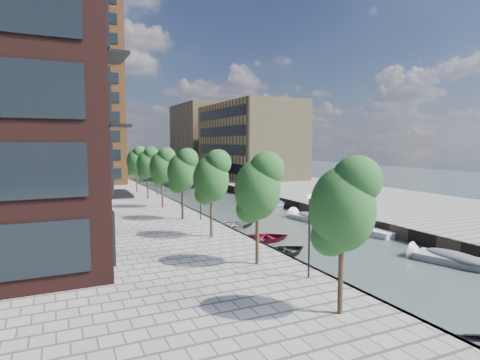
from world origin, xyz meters
TOP-DOWN VIEW (x-y plane):
  - water at (0.00, 40.00)m, footprint 300.00×300.00m
  - quay_right at (16.00, 40.00)m, footprint 20.00×140.00m
  - quay_wall_left at (-6.10, 40.00)m, footprint 0.25×140.00m
  - quay_wall_right at (6.10, 40.00)m, footprint 0.25×140.00m
  - far_closure at (0.00, 100.00)m, footprint 80.00×40.00m
  - apartment_block at (-20.00, 30.00)m, footprint 8.00×38.00m
  - tower at (-17.00, 65.00)m, footprint 18.00×18.00m
  - tan_block_near at (16.00, 62.00)m, footprint 12.00×25.00m
  - tan_block_far at (16.00, 88.00)m, footprint 12.00×20.00m
  - bridge at (0.00, 72.00)m, footprint 13.00×6.00m
  - tree_0 at (-8.50, 4.00)m, footprint 2.50×2.50m
  - tree_1 at (-8.50, 11.00)m, footprint 2.50×2.50m
  - tree_2 at (-8.50, 18.00)m, footprint 2.50×2.50m
  - tree_3 at (-8.50, 25.00)m, footprint 2.50×2.50m
  - tree_4 at (-8.50, 32.00)m, footprint 2.50×2.50m
  - tree_5 at (-8.50, 39.00)m, footprint 2.50×2.50m
  - tree_6 at (-8.50, 46.00)m, footprint 2.50×2.50m
  - lamp_0 at (-7.20, 8.00)m, footprint 0.24×0.24m
  - lamp_1 at (-7.20, 24.00)m, footprint 0.24×0.24m
  - lamp_2 at (-7.20, 40.00)m, footprint 0.24×0.24m
  - sloop_0 at (-5.33, 1.00)m, footprint 4.43×3.33m
  - sloop_1 at (-4.78, 14.89)m, footprint 4.91×3.83m
  - sloop_2 at (-4.09, 18.78)m, footprint 4.84×3.59m
  - sloop_3 at (-4.56, 23.87)m, footprint 4.93×3.97m
  - sloop_4 at (-4.31, 24.16)m, footprint 4.63×3.33m
  - motorboat_1 at (4.10, 9.00)m, footprint 3.46×5.46m
  - motorboat_2 at (5.28, 18.40)m, footprint 2.78×5.85m
  - motorboat_3 at (5.62, 34.26)m, footprint 4.10×6.02m
  - motorboat_4 at (4.08, 24.36)m, footprint 2.56×5.49m
  - car at (9.38, 61.89)m, footprint 2.68×3.66m

SIDE VIEW (x-z plane):
  - water at x=0.00m, z-range 0.00..0.00m
  - sloop_0 at x=-5.33m, z-range -0.44..0.44m
  - sloop_1 at x=-4.78m, z-range -0.46..0.46m
  - sloop_2 at x=-4.09m, z-range -0.48..0.48m
  - sloop_3 at x=-4.56m, z-range -0.45..0.45m
  - sloop_4 at x=-4.31m, z-range -0.47..0.47m
  - motorboat_2 at x=5.28m, z-range -0.83..1.05m
  - motorboat_1 at x=4.10m, z-range -0.65..1.07m
  - motorboat_4 at x=4.08m, z-range -0.67..1.10m
  - motorboat_3 at x=5.62m, z-range -0.72..1.18m
  - quay_right at x=16.00m, z-range 0.00..1.00m
  - quay_wall_left at x=-6.10m, z-range 0.00..1.00m
  - quay_wall_right at x=6.10m, z-range 0.00..1.00m
  - far_closure at x=0.00m, z-range 0.00..1.00m
  - bridge at x=0.00m, z-range 0.74..2.04m
  - car at x=9.38m, z-range 1.00..2.16m
  - lamp_0 at x=-7.20m, z-range 1.45..5.57m
  - lamp_1 at x=-7.20m, z-range 1.45..5.57m
  - lamp_2 at x=-7.20m, z-range 1.45..5.57m
  - tree_0 at x=-8.50m, z-range 2.33..8.28m
  - tree_1 at x=-8.50m, z-range 2.33..8.28m
  - tree_2 at x=-8.50m, z-range 2.33..8.28m
  - tree_3 at x=-8.50m, z-range 2.33..8.28m
  - tree_4 at x=-8.50m, z-range 2.33..8.28m
  - tree_5 at x=-8.50m, z-range 2.33..8.28m
  - tree_6 at x=-8.50m, z-range 2.33..8.28m
  - apartment_block at x=-20.00m, z-range 1.00..15.00m
  - tan_block_near at x=16.00m, z-range 1.00..15.00m
  - tan_block_far at x=16.00m, z-range 1.00..17.00m
  - tower at x=-17.00m, z-range 1.00..31.00m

